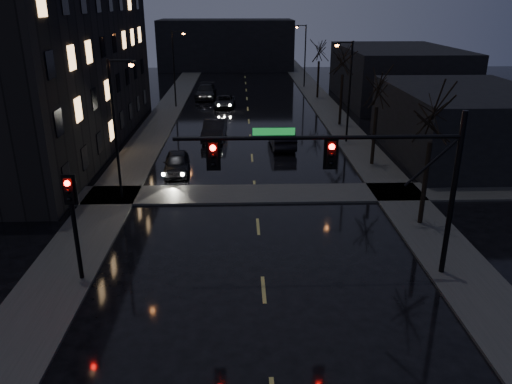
{
  "coord_description": "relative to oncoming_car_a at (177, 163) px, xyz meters",
  "views": [
    {
      "loc": [
        -0.87,
        -9.27,
        10.84
      ],
      "look_at": [
        -0.22,
        10.63,
        3.2
      ],
      "focal_mm": 35.0,
      "sensor_mm": 36.0,
      "label": 1
    }
  ],
  "objects": [
    {
      "name": "streetlight_r_mid",
      "position": [
        12.71,
        7.26,
        4.06
      ],
      "size": [
        1.53,
        0.28,
        8.0
      ],
      "color": "black",
      "rests_on": "ground"
    },
    {
      "name": "oncoming_car_b",
      "position": [
        2.13,
        8.68,
        0.1
      ],
      "size": [
        2.04,
        5.04,
        1.63
      ],
      "primitive_type": "imported",
      "rotation": [
        0.0,
        0.0,
        -0.07
      ],
      "color": "black",
      "rests_on": "ground"
    },
    {
      "name": "streetlight_l_far",
      "position": [
        -2.45,
        22.26,
        4.06
      ],
      "size": [
        1.53,
        0.28,
        8.0
      ],
      "color": "black",
      "rests_on": "ground"
    },
    {
      "name": "signal_pole_left",
      "position": [
        -2.37,
        -13.75,
        2.3
      ],
      "size": [
        0.35,
        0.41,
        4.53
      ],
      "color": "black",
      "rests_on": "ground"
    },
    {
      "name": "streetlight_r_far",
      "position": [
        12.71,
        35.26,
        4.06
      ],
      "size": [
        1.53,
        0.28,
        8.0
      ],
      "color": "black",
      "rests_on": "ground"
    },
    {
      "name": "oncoming_car_c",
      "position": [
        2.64,
        22.24,
        -0.08
      ],
      "size": [
        2.32,
        4.66,
        1.27
      ],
      "primitive_type": "imported",
      "rotation": [
        0.0,
        0.0,
        -0.05
      ],
      "color": "black",
      "rests_on": "ground"
    },
    {
      "name": "tree_far",
      "position": [
        13.53,
        27.26,
        5.35
      ],
      "size": [
        3.43,
        3.43,
        7.88
      ],
      "color": "black",
      "rests_on": "ground"
    },
    {
      "name": "oncoming_car_d",
      "position": [
        0.26,
        27.64,
        0.11
      ],
      "size": [
        2.46,
        5.69,
        1.63
      ],
      "primitive_type": "imported",
      "rotation": [
        0.0,
        0.0,
        -0.03
      ],
      "color": "black",
      "rests_on": "ground"
    },
    {
      "name": "streetlight_l_near",
      "position": [
        -2.45,
        -4.74,
        4.06
      ],
      "size": [
        1.53,
        0.28,
        8.0
      ],
      "color": "black",
      "rests_on": "ground"
    },
    {
      "name": "apartment_block",
      "position": [
        -11.37,
        7.26,
        5.29
      ],
      "size": [
        12.0,
        30.0,
        12.0
      ],
      "primitive_type": "cube",
      "color": "black",
      "rests_on": "ground"
    },
    {
      "name": "oncoming_car_a",
      "position": [
        0.0,
        0.0,
        0.0
      ],
      "size": [
        1.97,
        4.27,
        1.42
      ],
      "primitive_type": "imported",
      "rotation": [
        0.0,
        0.0,
        0.07
      ],
      "color": "black",
      "rests_on": "ground"
    },
    {
      "name": "tree_mid_b",
      "position": [
        13.53,
        13.26,
        5.9
      ],
      "size": [
        3.74,
        3.74,
        8.59
      ],
      "color": "black",
      "rests_on": "ground"
    },
    {
      "name": "signal_mast",
      "position": [
        8.98,
        -13.75,
        4.16
      ],
      "size": [
        11.11,
        0.41,
        7.0
      ],
      "color": "black",
      "rests_on": "ground"
    },
    {
      "name": "lead_car",
      "position": [
        7.55,
        6.15,
        0.11
      ],
      "size": [
        1.98,
        5.04,
        1.64
      ],
      "primitive_type": "imported",
      "rotation": [
        0.0,
        0.0,
        3.19
      ],
      "color": "black",
      "rests_on": "ground"
    },
    {
      "name": "sidewalk_left",
      "position": [
        -3.37,
        12.26,
        -0.65
      ],
      "size": [
        3.0,
        140.0,
        0.12
      ],
      "primitive_type": "cube",
      "color": "#2D2D2B",
      "rests_on": "ground"
    },
    {
      "name": "commercial_right_near",
      "position": [
        20.63,
        3.26,
        1.79
      ],
      "size": [
        10.0,
        14.0,
        5.0
      ],
      "primitive_type": "cube",
      "color": "black",
      "rests_on": "ground"
    },
    {
      "name": "commercial_right_far",
      "position": [
        22.13,
        25.26,
        2.29
      ],
      "size": [
        12.0,
        18.0,
        6.0
      ],
      "primitive_type": "cube",
      "color": "black",
      "rests_on": "ground"
    },
    {
      "name": "tree_mid_a",
      "position": [
        13.53,
        1.26,
        5.12
      ],
      "size": [
        3.3,
        3.3,
        7.58
      ],
      "color": "black",
      "rests_on": "ground"
    },
    {
      "name": "far_block",
      "position": [
        2.13,
        55.26,
        3.29
      ],
      "size": [
        22.0,
        10.0,
        8.0
      ],
      "primitive_type": "cube",
      "color": "black",
      "rests_on": "ground"
    },
    {
      "name": "sidewalk_right",
      "position": [
        13.63,
        12.26,
        -0.65
      ],
      "size": [
        3.0,
        140.0,
        0.12
      ],
      "primitive_type": "cube",
      "color": "#2D2D2B",
      "rests_on": "ground"
    },
    {
      "name": "tree_near",
      "position": [
        13.53,
        -8.74,
        5.51
      ],
      "size": [
        3.52,
        3.52,
        8.08
      ],
      "color": "black",
      "rests_on": "ground"
    },
    {
      "name": "sidewalk_cross",
      "position": [
        5.13,
        -4.24,
        -0.65
      ],
      "size": [
        40.0,
        3.0,
        0.12
      ],
      "primitive_type": "cube",
      "color": "#2D2D2B",
      "rests_on": "ground"
    }
  ]
}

